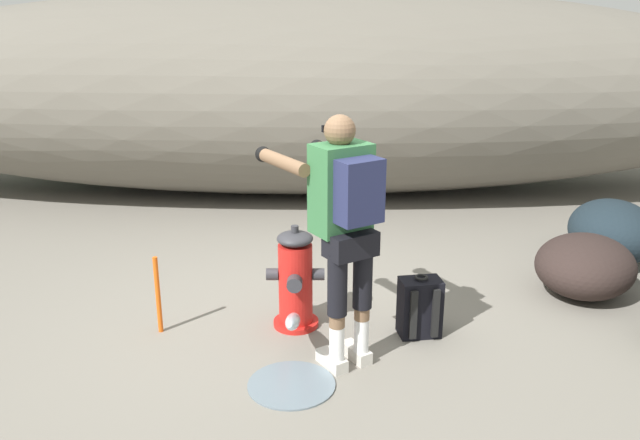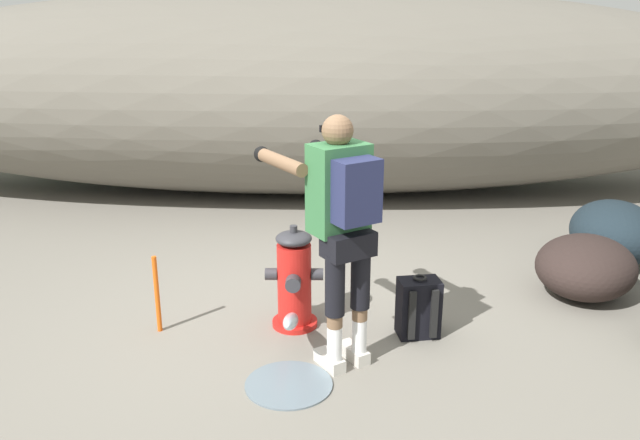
% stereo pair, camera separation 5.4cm
% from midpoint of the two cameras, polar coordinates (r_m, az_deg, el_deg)
% --- Properties ---
extents(ground_plane, '(56.00, 56.00, 0.04)m').
position_cam_midpoint_polar(ground_plane, '(5.06, -2.95, -9.33)').
color(ground_plane, slate).
extents(dirt_embankment, '(12.70, 3.20, 2.56)m').
position_cam_midpoint_polar(dirt_embankment, '(8.43, -1.82, 11.19)').
color(dirt_embankment, '#666056').
rests_on(dirt_embankment, ground_plane).
extents(fire_hydrant, '(0.44, 0.39, 0.81)m').
position_cam_midpoint_polar(fire_hydrant, '(4.87, -2.56, -5.36)').
color(fire_hydrant, red).
rests_on(fire_hydrant, ground_plane).
extents(hydrant_water_jet, '(0.57, 0.96, 0.47)m').
position_cam_midpoint_polar(hydrant_water_jet, '(4.40, -2.86, -10.77)').
color(hydrant_water_jet, silver).
rests_on(hydrant_water_jet, ground_plane).
extents(utility_worker, '(0.85, 1.03, 1.70)m').
position_cam_midpoint_polar(utility_worker, '(4.14, 1.54, 0.69)').
color(utility_worker, beige).
rests_on(utility_worker, ground_plane).
extents(spare_backpack, '(0.33, 0.32, 0.47)m').
position_cam_midpoint_polar(spare_backpack, '(4.86, 8.38, -7.62)').
color(spare_backpack, black).
rests_on(spare_backpack, ground_plane).
extents(boulder_large, '(1.17, 1.21, 0.51)m').
position_cam_midpoint_polar(boulder_large, '(5.87, 22.01, -3.75)').
color(boulder_large, '#2C211E').
rests_on(boulder_large, ground_plane).
extents(boulder_mid, '(0.99, 1.16, 0.58)m').
position_cam_midpoint_polar(boulder_mid, '(6.76, 24.09, -0.88)').
color(boulder_mid, '#1A262D').
rests_on(boulder_mid, ground_plane).
extents(survey_stake, '(0.04, 0.04, 0.60)m').
position_cam_midpoint_polar(survey_stake, '(4.96, -14.46, -6.42)').
color(survey_stake, '#E55914').
rests_on(survey_stake, ground_plane).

